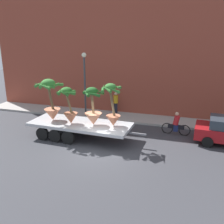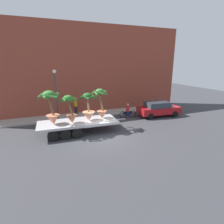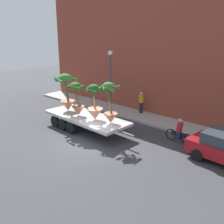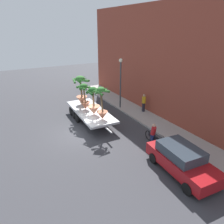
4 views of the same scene
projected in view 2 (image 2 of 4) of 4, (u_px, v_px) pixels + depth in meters
name	position (u px, v px, depth m)	size (l,w,h in m)	color
ground_plane	(105.00, 136.00, 14.09)	(60.00, 60.00, 0.00)	#38383D
sidewalk	(87.00, 115.00, 19.55)	(24.00, 2.20, 0.15)	#A39E99
building_facade	(81.00, 70.00, 19.81)	(24.00, 1.20, 9.63)	brown
flatbed_trailer	(75.00, 124.00, 14.52)	(7.36, 2.61, 0.98)	#B7BABF
potted_palm_rear	(70.00, 109.00, 13.83)	(1.35, 1.37, 2.25)	#B26647
potted_palm_middle	(89.00, 109.00, 14.56)	(1.30, 1.35, 2.30)	tan
potted_palm_front	(101.00, 104.00, 15.05)	(1.33, 1.38, 2.55)	#B26647
potted_palm_extra	(51.00, 108.00, 13.52)	(1.74, 1.69, 2.63)	#C17251
cyclist	(128.00, 111.00, 18.72)	(1.84, 0.37, 1.54)	black
parked_car	(158.00, 108.00, 19.22)	(4.56, 2.22, 1.58)	maroon
pedestrian_near_gate	(76.00, 106.00, 19.46)	(0.36, 0.36, 1.71)	black
street_lamp	(56.00, 88.00, 16.92)	(0.36, 0.36, 4.83)	#383D42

